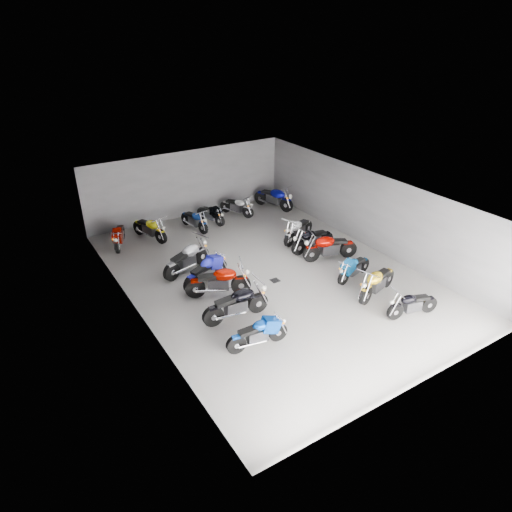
{
  "coord_description": "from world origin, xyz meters",
  "views": [
    {
      "loc": [
        -8.34,
        -12.49,
        8.7
      ],
      "look_at": [
        -0.57,
        -0.07,
        1.0
      ],
      "focal_mm": 32.0,
      "sensor_mm": 36.0,
      "label": 1
    }
  ],
  "objects_px": {
    "motorcycle_left_e": "(206,271)",
    "motorcycle_back_e": "(237,206)",
    "drain_grate": "(275,280)",
    "motorcycle_back_f": "(274,198)",
    "motorcycle_left_b": "(258,333)",
    "motorcycle_back_d": "(211,214)",
    "motorcycle_right_c": "(354,268)",
    "motorcycle_right_e": "(312,239)",
    "motorcycle_back_a": "(119,236)",
    "motorcycle_right_d": "(329,247)",
    "motorcycle_left_c": "(237,304)",
    "motorcycle_back_b": "(150,228)",
    "motorcycle_back_c": "(195,220)",
    "motorcycle_right_a": "(412,304)",
    "motorcycle_right_b": "(377,282)",
    "motorcycle_left_f": "(187,259)",
    "motorcycle_right_f": "(298,230)"
  },
  "relations": [
    {
      "from": "motorcycle_left_c",
      "to": "motorcycle_back_c",
      "type": "xyz_separation_m",
      "value": [
        1.86,
        7.1,
        -0.08
      ]
    },
    {
      "from": "motorcycle_left_b",
      "to": "motorcycle_right_a",
      "type": "xyz_separation_m",
      "value": [
        5.07,
        -1.32,
        -0.02
      ]
    },
    {
      "from": "motorcycle_left_b",
      "to": "motorcycle_back_a",
      "type": "distance_m",
      "value": 8.91
    },
    {
      "from": "motorcycle_back_a",
      "to": "motorcycle_back_c",
      "type": "relative_size",
      "value": 0.95
    },
    {
      "from": "motorcycle_right_f",
      "to": "motorcycle_back_b",
      "type": "bearing_deg",
      "value": 34.39
    },
    {
      "from": "motorcycle_left_b",
      "to": "motorcycle_right_a",
      "type": "bearing_deg",
      "value": 82.18
    },
    {
      "from": "motorcycle_back_c",
      "to": "motorcycle_back_e",
      "type": "relative_size",
      "value": 1.07
    },
    {
      "from": "motorcycle_back_f",
      "to": "motorcycle_right_b",
      "type": "bearing_deg",
      "value": 60.02
    },
    {
      "from": "motorcycle_right_e",
      "to": "motorcycle_back_d",
      "type": "xyz_separation_m",
      "value": [
        -2.23,
        4.85,
        -0.07
      ]
    },
    {
      "from": "drain_grate",
      "to": "motorcycle_back_f",
      "type": "relative_size",
      "value": 0.14
    },
    {
      "from": "motorcycle_right_e",
      "to": "motorcycle_left_f",
      "type": "bearing_deg",
      "value": 76.79
    },
    {
      "from": "motorcycle_right_b",
      "to": "motorcycle_right_f",
      "type": "xyz_separation_m",
      "value": [
        0.34,
        5.03,
        -0.01
      ]
    },
    {
      "from": "motorcycle_back_d",
      "to": "motorcycle_right_b",
      "type": "bearing_deg",
      "value": 87.76
    },
    {
      "from": "drain_grate",
      "to": "motorcycle_right_a",
      "type": "xyz_separation_m",
      "value": [
        2.51,
        -4.21,
        0.44
      ]
    },
    {
      "from": "motorcycle_right_c",
      "to": "motorcycle_back_f",
      "type": "distance_m",
      "value": 7.58
    },
    {
      "from": "motorcycle_right_e",
      "to": "motorcycle_back_f",
      "type": "height_order",
      "value": "motorcycle_back_f"
    },
    {
      "from": "motorcycle_right_d",
      "to": "motorcycle_right_f",
      "type": "height_order",
      "value": "motorcycle_right_d"
    },
    {
      "from": "motorcycle_left_c",
      "to": "motorcycle_back_f",
      "type": "relative_size",
      "value": 1.03
    },
    {
      "from": "motorcycle_back_a",
      "to": "motorcycle_back_e",
      "type": "height_order",
      "value": "motorcycle_back_a"
    },
    {
      "from": "motorcycle_right_c",
      "to": "motorcycle_back_f",
      "type": "xyz_separation_m",
      "value": [
        1.45,
        7.44,
        0.11
      ]
    },
    {
      "from": "motorcycle_right_e",
      "to": "motorcycle_back_a",
      "type": "relative_size",
      "value": 1.15
    },
    {
      "from": "motorcycle_right_e",
      "to": "motorcycle_back_a",
      "type": "distance_m",
      "value": 8.15
    },
    {
      "from": "motorcycle_left_b",
      "to": "motorcycle_back_b",
      "type": "height_order",
      "value": "motorcycle_back_b"
    },
    {
      "from": "drain_grate",
      "to": "motorcycle_left_b",
      "type": "xyz_separation_m",
      "value": [
        -2.57,
        -2.88,
        0.47
      ]
    },
    {
      "from": "motorcycle_left_c",
      "to": "motorcycle_right_f",
      "type": "height_order",
      "value": "motorcycle_left_c"
    },
    {
      "from": "motorcycle_back_a",
      "to": "motorcycle_back_f",
      "type": "xyz_separation_m",
      "value": [
        7.99,
        0.12,
        0.08
      ]
    },
    {
      "from": "motorcycle_left_c",
      "to": "motorcycle_back_c",
      "type": "bearing_deg",
      "value": 169.27
    },
    {
      "from": "motorcycle_left_b",
      "to": "motorcycle_back_f",
      "type": "xyz_separation_m",
      "value": [
        6.58,
        8.92,
        0.09
      ]
    },
    {
      "from": "motorcycle_left_e",
      "to": "motorcycle_back_f",
      "type": "bearing_deg",
      "value": 109.08
    },
    {
      "from": "motorcycle_right_d",
      "to": "motorcycle_back_f",
      "type": "bearing_deg",
      "value": 5.47
    },
    {
      "from": "motorcycle_left_e",
      "to": "motorcycle_right_c",
      "type": "bearing_deg",
      "value": 42.89
    },
    {
      "from": "motorcycle_right_c",
      "to": "motorcycle_back_e",
      "type": "relative_size",
      "value": 1.02
    },
    {
      "from": "motorcycle_left_b",
      "to": "motorcycle_back_d",
      "type": "bearing_deg",
      "value": 168.15
    },
    {
      "from": "motorcycle_right_e",
      "to": "motorcycle_back_a",
      "type": "xyz_separation_m",
      "value": [
        -6.67,
        4.69,
        -0.04
      ]
    },
    {
      "from": "drain_grate",
      "to": "motorcycle_back_f",
      "type": "bearing_deg",
      "value": 56.37
    },
    {
      "from": "drain_grate",
      "to": "motorcycle_back_e",
      "type": "bearing_deg",
      "value": 72.49
    },
    {
      "from": "drain_grate",
      "to": "motorcycle_right_e",
      "type": "xyz_separation_m",
      "value": [
        2.69,
        1.23,
        0.51
      ]
    },
    {
      "from": "motorcycle_right_a",
      "to": "motorcycle_right_e",
      "type": "distance_m",
      "value": 5.44
    },
    {
      "from": "motorcycle_back_b",
      "to": "motorcycle_back_d",
      "type": "bearing_deg",
      "value": 164.33
    },
    {
      "from": "motorcycle_left_b",
      "to": "motorcycle_left_c",
      "type": "relative_size",
      "value": 0.85
    },
    {
      "from": "motorcycle_left_c",
      "to": "motorcycle_right_e",
      "type": "height_order",
      "value": "motorcycle_left_c"
    },
    {
      "from": "motorcycle_right_b",
      "to": "motorcycle_right_d",
      "type": "distance_m",
      "value": 2.96
    },
    {
      "from": "motorcycle_left_b",
      "to": "motorcycle_right_e",
      "type": "height_order",
      "value": "motorcycle_right_e"
    },
    {
      "from": "motorcycle_left_e",
      "to": "motorcycle_back_e",
      "type": "distance_m",
      "value": 6.56
    },
    {
      "from": "motorcycle_left_c",
      "to": "motorcycle_back_c",
      "type": "relative_size",
      "value": 1.18
    },
    {
      "from": "motorcycle_left_c",
      "to": "motorcycle_back_d",
      "type": "relative_size",
      "value": 1.27
    },
    {
      "from": "motorcycle_right_a",
      "to": "motorcycle_right_c",
      "type": "distance_m",
      "value": 2.8
    },
    {
      "from": "motorcycle_right_e",
      "to": "motorcycle_back_d",
      "type": "distance_m",
      "value": 5.34
    },
    {
      "from": "motorcycle_left_c",
      "to": "motorcycle_back_b",
      "type": "height_order",
      "value": "motorcycle_left_c"
    },
    {
      "from": "motorcycle_left_b",
      "to": "motorcycle_back_d",
      "type": "height_order",
      "value": "motorcycle_left_b"
    }
  ]
}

